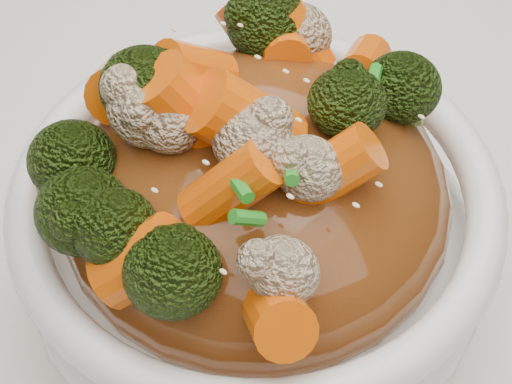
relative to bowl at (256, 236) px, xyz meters
The scene contains 8 objects.
tablecloth 0.08m from the bowl, ahead, with size 1.20×0.80×0.04m, color white.
bowl is the anchor object (origin of this frame).
sauce_base 0.03m from the bowl, ahead, with size 0.18×0.18×0.10m, color #633011.
carrots 0.10m from the bowl, ahead, with size 0.18×0.18×0.05m, color #E45A07, non-canonical shape.
broccoli 0.10m from the bowl, ahead, with size 0.18×0.18×0.05m, color black, non-canonical shape.
cauliflower 0.09m from the bowl, ahead, with size 0.18×0.18×0.04m, color #C7AE88, non-canonical shape.
scallions 0.10m from the bowl, ahead, with size 0.14×0.14×0.02m, color #23851E, non-canonical shape.
sesame_seeds 0.10m from the bowl, ahead, with size 0.16×0.16×0.01m, color beige, non-canonical shape.
Camera 1 is at (0.11, -0.18, 1.11)m, focal length 55.00 mm.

